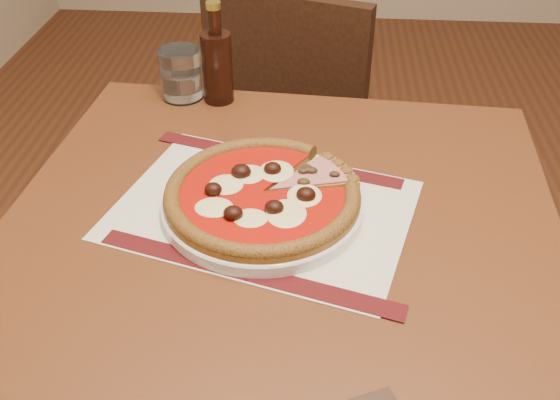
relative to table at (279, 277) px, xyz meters
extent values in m
cube|color=brown|center=(0.00, 0.00, 0.08)|extent=(0.85, 0.85, 0.04)
cylinder|color=brown|center=(-0.33, 0.37, -0.29)|extent=(0.05, 0.05, 0.71)
cylinder|color=brown|center=(0.37, 0.33, -0.29)|extent=(0.05, 0.05, 0.71)
cube|color=black|center=(0.02, 0.83, -0.23)|extent=(0.51, 0.51, 0.04)
cylinder|color=black|center=(0.24, 0.94, -0.45)|extent=(0.03, 0.03, 0.39)
cylinder|color=black|center=(-0.09, 1.05, -0.45)|extent=(0.03, 0.03, 0.39)
cylinder|color=black|center=(0.13, 0.61, -0.45)|extent=(0.03, 0.03, 0.39)
cylinder|color=black|center=(-0.20, 0.72, -0.45)|extent=(0.03, 0.03, 0.39)
cube|color=black|center=(-0.04, 0.66, 0.00)|extent=(0.40, 0.17, 0.42)
cube|color=beige|center=(-0.03, 0.03, 0.10)|extent=(0.49, 0.40, 0.00)
cylinder|color=white|center=(-0.03, 0.03, 0.11)|extent=(0.29, 0.29, 0.02)
cylinder|color=#A36A27|center=(-0.03, 0.03, 0.13)|extent=(0.28, 0.28, 0.01)
torus|color=#9B6022|center=(-0.03, 0.03, 0.13)|extent=(0.28, 0.28, 0.02)
cylinder|color=#AF1008|center=(-0.03, 0.03, 0.13)|extent=(0.24, 0.24, 0.00)
ellipsoid|color=beige|center=(-0.01, 0.08, 0.14)|extent=(0.05, 0.04, 0.01)
ellipsoid|color=beige|center=(-0.07, 0.10, 0.14)|extent=(0.05, 0.04, 0.01)
ellipsoid|color=beige|center=(-0.08, 0.04, 0.14)|extent=(0.05, 0.04, 0.01)
ellipsoid|color=beige|center=(-0.09, -0.01, 0.14)|extent=(0.05, 0.04, 0.01)
ellipsoid|color=beige|center=(-0.03, -0.02, 0.14)|extent=(0.05, 0.04, 0.01)
ellipsoid|color=beige|center=(0.02, -0.03, 0.14)|extent=(0.05, 0.04, 0.01)
ellipsoid|color=beige|center=(0.02, 0.03, 0.14)|extent=(0.05, 0.04, 0.01)
ellipsoid|color=black|center=(-0.01, 0.09, 0.15)|extent=(0.03, 0.02, 0.02)
ellipsoid|color=black|center=(-0.09, 0.10, 0.15)|extent=(0.03, 0.02, 0.02)
ellipsoid|color=black|center=(-0.09, 0.03, 0.15)|extent=(0.03, 0.02, 0.02)
ellipsoid|color=black|center=(-0.07, -0.05, 0.15)|extent=(0.03, 0.02, 0.02)
ellipsoid|color=black|center=(0.00, -0.02, 0.15)|extent=(0.03, 0.02, 0.02)
ellipsoid|color=black|center=(0.06, 0.02, 0.15)|extent=(0.03, 0.02, 0.02)
ellipsoid|color=#3C2616|center=(0.03, 0.06, 0.14)|extent=(0.02, 0.01, 0.01)
ellipsoid|color=#3C2616|center=(0.06, 0.08, 0.14)|extent=(0.02, 0.01, 0.01)
ellipsoid|color=#3C2616|center=(0.03, 0.06, 0.14)|extent=(0.02, 0.01, 0.01)
ellipsoid|color=#3C2616|center=(0.06, 0.09, 0.14)|extent=(0.02, 0.01, 0.01)
ellipsoid|color=#3C2616|center=(0.02, 0.07, 0.14)|extent=(0.02, 0.01, 0.01)
ellipsoid|color=#3C2616|center=(0.05, 0.10, 0.14)|extent=(0.02, 0.01, 0.01)
ellipsoid|color=#3C2616|center=(0.02, 0.08, 0.14)|extent=(0.02, 0.01, 0.01)
cylinder|color=white|center=(-0.21, 0.37, 0.15)|extent=(0.10, 0.10, 0.10)
cylinder|color=black|center=(-0.14, 0.37, 0.17)|extent=(0.06, 0.06, 0.13)
cylinder|color=black|center=(-0.14, 0.37, 0.25)|extent=(0.02, 0.02, 0.06)
cylinder|color=#9C9634|center=(-0.14, 0.37, 0.28)|extent=(0.03, 0.03, 0.01)
camera|label=1|loc=(0.05, -0.68, 0.67)|focal=40.00mm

